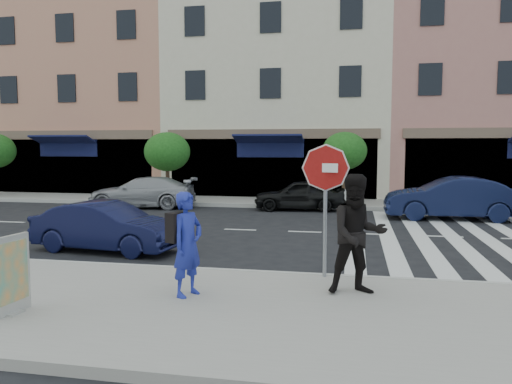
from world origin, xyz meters
name	(u,v)px	position (x,y,z in m)	size (l,w,h in m)	color
ground	(201,258)	(0.00, 0.00, 0.00)	(120.00, 120.00, 0.00)	black
sidewalk_near	(129,306)	(0.00, -3.75, 0.07)	(60.00, 4.50, 0.15)	gray
sidewalk_far	(276,202)	(0.00, 11.00, 0.07)	(60.00, 3.00, 0.15)	gray
building_west_mid	(109,71)	(-11.00, 17.00, 7.00)	(10.00, 9.00, 14.00)	tan
building_centre	(284,93)	(-0.50, 17.00, 5.50)	(11.00, 9.00, 11.00)	beige
street_tree_wb	(167,152)	(-5.00, 10.80, 2.31)	(2.10, 2.10, 3.06)	#473323
street_tree_c	(345,151)	(3.00, 10.80, 2.36)	(1.90, 1.90, 3.04)	#473323
stop_sign	(326,181)	(2.92, -1.67, 1.95)	(0.85, 0.25, 2.47)	gray
photographer	(188,244)	(0.82, -3.27, 1.00)	(0.62, 0.41, 1.70)	navy
walker	(358,234)	(3.51, -2.62, 1.14)	(0.96, 0.75, 1.98)	black
poster_board	(10,276)	(-1.40, -4.63, 0.71)	(0.29, 0.75, 1.14)	beige
car_near_mid	(107,227)	(-2.50, 0.30, 0.61)	(1.29, 3.69, 1.22)	black
car_far_left	(142,192)	(-5.29, 8.63, 0.65)	(1.81, 4.46, 1.29)	#98999E
car_far_mid	(300,195)	(1.28, 9.10, 0.62)	(1.47, 3.65, 1.24)	black
car_far_right	(451,198)	(6.80, 7.60, 0.75)	(1.59, 4.56, 1.50)	black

